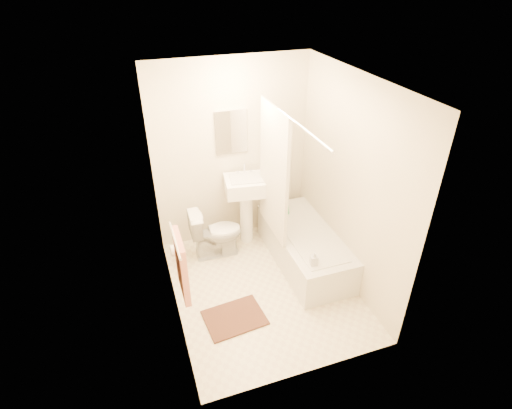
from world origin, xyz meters
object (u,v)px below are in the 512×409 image
object	(u,v)px
bathtub	(304,246)
bath_mat	(235,318)
soap_bottle	(314,259)
sink	(247,208)
toilet	(216,233)

from	to	relation	value
bathtub	bath_mat	xyz separation A→B (m)	(-1.11, -0.65, -0.21)
bath_mat	soap_bottle	xyz separation A→B (m)	(0.93, 0.06, 0.52)
bathtub	soap_bottle	xyz separation A→B (m)	(-0.17, -0.59, 0.31)
soap_bottle	sink	bearing A→B (deg)	106.65
sink	bathtub	bearing A→B (deg)	-41.91
bathtub	bath_mat	distance (m)	1.30
sink	soap_bottle	bearing A→B (deg)	-65.29
sink	soap_bottle	size ratio (longest dim) A/B	5.99
soap_bottle	bathtub	bearing A→B (deg)	73.60
toilet	soap_bottle	bearing A→B (deg)	-141.33
bathtub	bath_mat	world-z (taller)	bathtub
sink	bath_mat	xyz separation A→B (m)	(-0.56, -1.30, -0.52)
bath_mat	soap_bottle	bearing A→B (deg)	3.70
bathtub	soap_bottle	world-z (taller)	soap_bottle
toilet	bathtub	world-z (taller)	toilet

